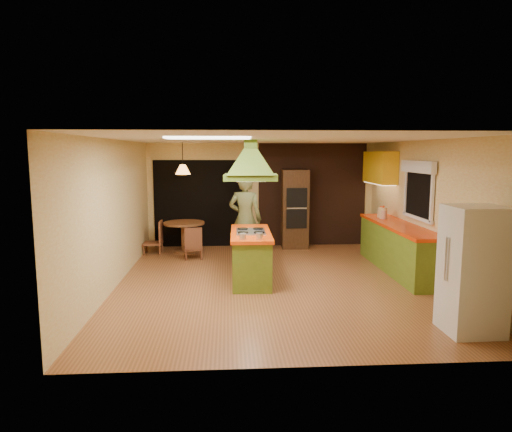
{
  "coord_description": "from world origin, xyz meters",
  "views": [
    {
      "loc": [
        -0.83,
        -7.82,
        2.28
      ],
      "look_at": [
        -0.32,
        0.26,
        1.15
      ],
      "focal_mm": 32.0,
      "sensor_mm": 36.0,
      "label": 1
    }
  ],
  "objects": [
    {
      "name": "upper_cabinets",
      "position": [
        2.57,
        2.2,
        1.95
      ],
      "size": [
        0.34,
        1.4,
        0.7
      ],
      "primitive_type": "cube",
      "color": "yellow",
      "rests_on": "room_walls"
    },
    {
      "name": "nook_opening",
      "position": [
        -1.5,
        3.23,
        1.05
      ],
      "size": [
        2.2,
        0.03,
        2.1
      ],
      "primitive_type": "cube",
      "color": "black",
      "rests_on": "ground"
    },
    {
      "name": "refrigerator",
      "position": [
        2.25,
        -2.42,
        0.81
      ],
      "size": [
        0.68,
        0.64,
        1.63
      ],
      "primitive_type": "cube",
      "rotation": [
        0.0,
        0.0,
        0.01
      ],
      "color": "white",
      "rests_on": "ground"
    },
    {
      "name": "wall_oven",
      "position": [
        0.78,
        2.95,
        0.94
      ],
      "size": [
        0.64,
        0.62,
        1.87
      ],
      "rotation": [
        0.0,
        0.0,
        -0.03
      ],
      "color": "#4C2F18",
      "rests_on": "ground"
    },
    {
      "name": "pendant_lamp",
      "position": [
        -1.83,
        2.56,
        1.9
      ],
      "size": [
        0.36,
        0.36,
        0.22
      ],
      "primitive_type": "cone",
      "rotation": [
        0.0,
        0.0,
        0.05
      ],
      "color": "#FF9E3F",
      "rests_on": "ceiling_plane"
    },
    {
      "name": "ceiling_plane",
      "position": [
        0.0,
        0.0,
        2.5
      ],
      "size": [
        6.5,
        6.5,
        0.0
      ],
      "primitive_type": "plane",
      "rotation": [
        3.14,
        0.0,
        0.0
      ],
      "color": "silver",
      "rests_on": "room_walls"
    },
    {
      "name": "brick_panel",
      "position": [
        1.25,
        3.23,
        1.25
      ],
      "size": [
        2.64,
        0.03,
        2.5
      ],
      "primitive_type": "cube",
      "color": "#381E14",
      "rests_on": "ground"
    },
    {
      "name": "canister_large",
      "position": [
        2.4,
        1.38,
        1.03
      ],
      "size": [
        0.18,
        0.18,
        0.22
      ],
      "primitive_type": "cylinder",
      "rotation": [
        0.0,
        0.0,
        0.23
      ],
      "color": "beige",
      "rests_on": "right_counter"
    },
    {
      "name": "window_right",
      "position": [
        2.7,
        0.4,
        1.77
      ],
      "size": [
        0.12,
        1.35,
        1.06
      ],
      "color": "black",
      "rests_on": "room_walls"
    },
    {
      "name": "canister_small",
      "position": [
        2.4,
        1.35,
        1.01
      ],
      "size": [
        0.17,
        0.17,
        0.17
      ],
      "primitive_type": "cylinder",
      "rotation": [
        0.0,
        0.0,
        -0.42
      ],
      "color": "beige",
      "rests_on": "right_counter"
    },
    {
      "name": "chair_left",
      "position": [
        -2.53,
        2.46,
        0.37
      ],
      "size": [
        0.41,
        0.41,
        0.75
      ],
      "primitive_type": null,
      "rotation": [
        0.0,
        0.0,
        -1.58
      ],
      "color": "brown",
      "rests_on": "ground"
    },
    {
      "name": "fluor_panel",
      "position": [
        -1.1,
        -1.2,
        2.48
      ],
      "size": [
        1.2,
        0.6,
        0.03
      ],
      "primitive_type": "cube",
      "color": "white",
      "rests_on": "ceiling_plane"
    },
    {
      "name": "chair_near",
      "position": [
        -1.58,
        1.91,
        0.35
      ],
      "size": [
        0.43,
        0.43,
        0.7
      ],
      "primitive_type": null,
      "rotation": [
        0.0,
        0.0,
        3.25
      ],
      "color": "brown",
      "rests_on": "ground"
    },
    {
      "name": "room_walls",
      "position": [
        0.0,
        0.0,
        1.25
      ],
      "size": [
        5.5,
        6.5,
        6.5
      ],
      "color": "beige",
      "rests_on": "ground"
    },
    {
      "name": "ground",
      "position": [
        0.0,
        0.0,
        0.0
      ],
      "size": [
        6.5,
        6.5,
        0.0
      ],
      "primitive_type": "plane",
      "color": "#975A31",
      "rests_on": "ground"
    },
    {
      "name": "right_counter",
      "position": [
        2.45,
        0.6,
        0.46
      ],
      "size": [
        0.62,
        3.05,
        0.92
      ],
      "color": "olive",
      "rests_on": "ground"
    },
    {
      "name": "range_hood",
      "position": [
        -0.42,
        0.16,
        2.26
      ],
      "size": [
        0.96,
        0.72,
        0.78
      ],
      "rotation": [
        0.0,
        0.0,
        -0.06
      ],
      "color": "#4D691A",
      "rests_on": "ceiling_plane"
    },
    {
      "name": "dining_table",
      "position": [
        -1.83,
        2.56,
        0.49
      ],
      "size": [
        0.93,
        0.93,
        0.7
      ],
      "rotation": [
        0.0,
        0.0,
        -0.1
      ],
      "color": "brown",
      "rests_on": "ground"
    },
    {
      "name": "canister_medium",
      "position": [
        2.4,
        1.53,
        1.02
      ],
      "size": [
        0.17,
        0.17,
        0.2
      ],
      "primitive_type": "cylinder",
      "rotation": [
        0.0,
        0.0,
        0.21
      ],
      "color": "beige",
      "rests_on": "right_counter"
    },
    {
      "name": "kitchen_island",
      "position": [
        -0.42,
        0.16,
        0.45
      ],
      "size": [
        0.74,
        1.77,
        0.89
      ],
      "rotation": [
        0.0,
        0.0,
        -0.02
      ],
      "color": "olive",
      "rests_on": "ground"
    },
    {
      "name": "man",
      "position": [
        -0.47,
        1.38,
        0.93
      ],
      "size": [
        0.76,
        0.59,
        1.86
      ],
      "primitive_type": "imported",
      "rotation": [
        0.0,
        0.0,
        2.9
      ],
      "color": "#4A4E29",
      "rests_on": "ground"
    }
  ]
}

